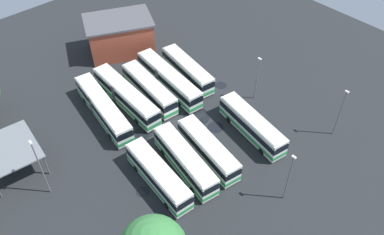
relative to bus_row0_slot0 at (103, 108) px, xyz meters
The scene contains 21 objects.
ground_plane 11.34m from the bus_row0_slot0, 39.69° to the left, with size 95.91×95.91×0.00m, color black.
bus_row0_slot0 is the anchor object (origin of this frame).
bus_row0_slot1 4.27m from the bus_row0_slot0, 90.94° to the left, with size 15.27×3.26×3.49m.
bus_row0_slot2 8.12m from the bus_row0_slot0, 82.56° to the left, with size 12.84×3.90×3.49m.
bus_row0_slot3 12.00m from the bus_row0_slot0, 84.06° to the left, with size 15.35×4.06×3.49m.
bus_row0_slot4 15.95m from the bus_row0_slot0, 84.56° to the left, with size 12.44×4.35×3.49m.
bus_row1_slot0 15.82m from the bus_row0_slot0, ahead, with size 12.09×3.71×3.49m.
bus_row1_slot1 16.30m from the bus_row0_slot0, ahead, with size 12.63×4.58×3.49m.
bus_row1_slot2 17.85m from the bus_row0_slot0, 19.87° to the left, with size 11.82×4.38×3.49m.
bus_row1_slot4 22.59m from the bus_row0_slot0, 38.52° to the left, with size 12.68×4.55×3.49m.
depot_building 18.06m from the bus_row0_slot0, 136.53° to the left, with size 12.25×14.11×6.56m.
maintenance_shelter 14.59m from the bus_row0_slot0, 89.04° to the right, with size 9.01×7.88×3.76m.
lamp_post_far_corner 15.28m from the bus_row0_slot0, 61.09° to the right, with size 0.56×0.28×9.58m.
lamp_post_near_entrance 24.26m from the bus_row0_slot0, 58.53° to the left, with size 0.56×0.28×7.89m.
lamp_post_by_building 29.49m from the bus_row0_slot0, 17.12° to the left, with size 0.56×0.28×8.12m.
lamp_post_mid_lot 34.77m from the bus_row0_slot0, 41.92° to the left, with size 0.56×0.28×8.25m.
puddle_centre_drain 15.91m from the bus_row0_slot0, 15.22° to the right, with size 1.85×1.85×0.01m, color black.
puddle_between_rows 17.35m from the bus_row0_slot0, 40.29° to the left, with size 2.49×2.49×0.01m, color black.
puddle_near_shelter 7.46m from the bus_row0_slot0, 19.02° to the left, with size 2.86×2.86×0.01m, color black.
puddle_front_lane 14.33m from the bus_row0_slot0, 48.13° to the left, with size 4.24×4.24×0.01m, color black.
puddle_back_corner 20.05m from the bus_row0_slot0, 70.48° to the left, with size 1.97×1.97×0.01m, color black.
Camera 1 is at (33.99, -27.40, 43.36)m, focal length 37.78 mm.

